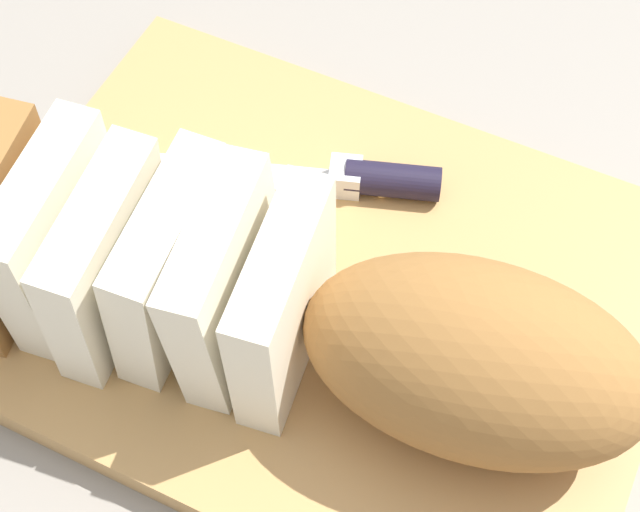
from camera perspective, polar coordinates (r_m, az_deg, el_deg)
ground_plane at (r=0.60m, az=-0.00°, el=-2.68°), size 3.00×3.00×0.00m
cutting_board at (r=0.59m, az=-0.00°, el=-2.15°), size 0.42×0.33×0.02m
bread_loaf at (r=0.50m, az=-0.14°, el=-3.52°), size 0.38×0.14×0.11m
bread_knife at (r=0.61m, az=0.70°, el=4.73°), size 0.27×0.09×0.02m
crumb_near_knife at (r=0.61m, az=3.70°, el=3.75°), size 0.01×0.01×0.01m
crumb_near_loaf at (r=0.57m, az=1.24°, el=-3.03°), size 0.00×0.00×0.00m
crumb_stray_left at (r=0.56m, az=1.45°, el=-4.41°), size 0.00×0.00×0.00m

